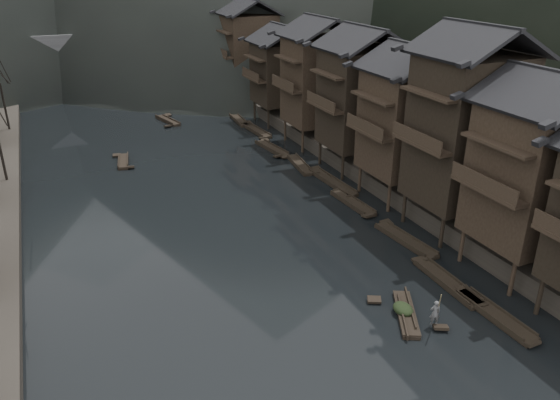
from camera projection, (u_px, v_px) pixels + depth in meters
water at (290, 319)px, 33.29m from camera, size 300.00×300.00×0.00m
right_bank at (394, 102)px, 79.16m from camera, size 40.00×200.00×1.80m
stilt_houses at (372, 86)px, 51.96m from camera, size 9.00×67.60×16.22m
moored_sampans at (320, 180)px, 53.46m from camera, size 3.20×54.99×0.47m
midriver_boats at (150, 136)px, 66.22m from camera, size 10.03×19.22×0.45m
stone_bridge at (111, 54)px, 91.32m from camera, size 40.00×6.00×9.00m
hero_sampan at (406, 313)px, 33.53m from camera, size 3.10×4.91×0.44m
cargo_heap at (404, 304)px, 33.43m from camera, size 1.12×1.47×0.67m
boatman at (435, 309)px, 32.07m from camera, size 0.71×0.59×1.68m
bamboo_pole at (443, 272)px, 31.09m from camera, size 1.53×1.83×3.43m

